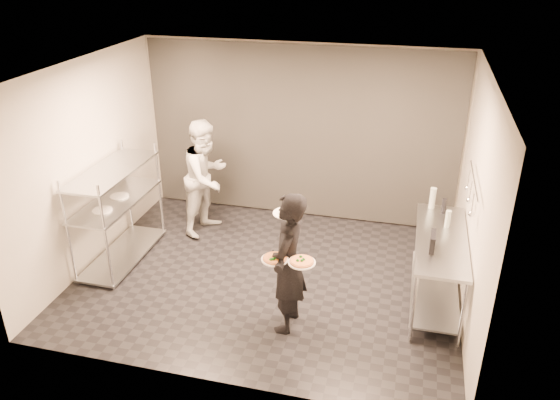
% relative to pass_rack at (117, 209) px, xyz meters
% --- Properties ---
extents(room_shell, '(5.00, 4.00, 2.80)m').
position_rel_pass_rack_xyz_m(room_shell, '(2.15, 1.18, 0.63)').
color(room_shell, black).
rests_on(room_shell, ground).
extents(pass_rack, '(0.60, 1.60, 1.50)m').
position_rel_pass_rack_xyz_m(pass_rack, '(0.00, 0.00, 0.00)').
color(pass_rack, silver).
rests_on(pass_rack, ground).
extents(prep_counter, '(0.60, 1.80, 0.92)m').
position_rel_pass_rack_xyz_m(prep_counter, '(4.33, 0.00, -0.14)').
color(prep_counter, silver).
rests_on(prep_counter, ground).
extents(utensil_rail, '(0.07, 1.20, 0.31)m').
position_rel_pass_rack_xyz_m(utensil_rail, '(4.58, 0.00, 0.78)').
color(utensil_rail, silver).
rests_on(utensil_rail, room_shell).
extents(waiter, '(0.44, 0.64, 1.71)m').
position_rel_pass_rack_xyz_m(waiter, '(2.65, -0.91, 0.09)').
color(waiter, black).
rests_on(waiter, ground).
extents(chef, '(0.90, 1.03, 1.79)m').
position_rel_pass_rack_xyz_m(chef, '(0.90, 1.10, 0.13)').
color(chef, silver).
rests_on(chef, ground).
extents(pizza_plate_near, '(0.30, 0.30, 0.05)m').
position_rel_pass_rack_xyz_m(pizza_plate_near, '(2.55, -1.10, 0.25)').
color(pizza_plate_near, white).
rests_on(pizza_plate_near, waiter).
extents(pizza_plate_far, '(0.30, 0.30, 0.05)m').
position_rel_pass_rack_xyz_m(pizza_plate_far, '(2.85, -1.11, 0.26)').
color(pizza_plate_far, white).
rests_on(pizza_plate_far, waiter).
extents(salad_plate, '(0.31, 0.31, 0.07)m').
position_rel_pass_rack_xyz_m(salad_plate, '(2.57, -0.64, 0.59)').
color(salad_plate, white).
rests_on(salad_plate, waiter).
extents(pos_monitor, '(0.06, 0.28, 0.20)m').
position_rel_pass_rack_xyz_m(pos_monitor, '(4.21, -0.31, 0.25)').
color(pos_monitor, black).
rests_on(pos_monitor, prep_counter).
extents(bottle_green, '(0.08, 0.08, 0.28)m').
position_rel_pass_rack_xyz_m(bottle_green, '(4.21, 0.80, 0.29)').
color(bottle_green, '#97A496').
rests_on(bottle_green, prep_counter).
extents(bottle_clear, '(0.07, 0.07, 0.22)m').
position_rel_pass_rack_xyz_m(bottle_clear, '(4.39, 0.30, 0.26)').
color(bottle_clear, '#97A496').
rests_on(bottle_clear, prep_counter).
extents(bottle_dark, '(0.06, 0.06, 0.20)m').
position_rel_pass_rack_xyz_m(bottle_dark, '(4.35, 0.68, 0.25)').
color(bottle_dark, black).
rests_on(bottle_dark, prep_counter).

